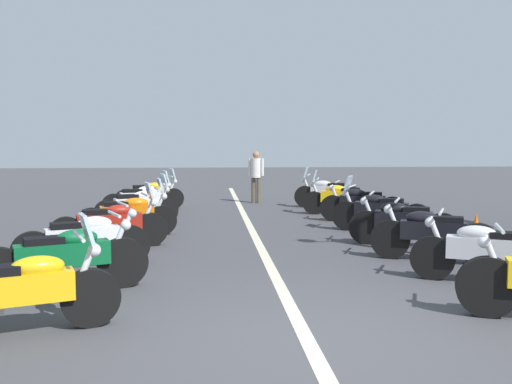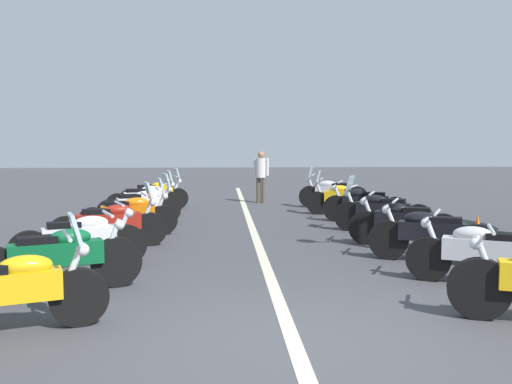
{
  "view_description": "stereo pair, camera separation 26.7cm",
  "coord_description": "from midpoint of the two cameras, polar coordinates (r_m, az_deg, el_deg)",
  "views": [
    {
      "loc": [
        -5.25,
        0.96,
        1.92
      ],
      "look_at": [
        5.97,
        0.0,
        0.95
      ],
      "focal_mm": 39.45,
      "sensor_mm": 36.0,
      "label": 1
    },
    {
      "loc": [
        -5.25,
        0.69,
        1.92
      ],
      "look_at": [
        5.97,
        0.0,
        0.95
      ],
      "focal_mm": 39.45,
      "sensor_mm": 36.0,
      "label": 2
    }
  ],
  "objects": [
    {
      "name": "ground_plane",
      "position": [
        5.65,
        3.92,
        -14.96
      ],
      "size": [
        80.0,
        80.0,
        0.0
      ],
      "primitive_type": "plane",
      "color": "#424247"
    },
    {
      "name": "lane_centre_stripe",
      "position": [
        12.02,
        -0.89,
        -4.25
      ],
      "size": [
        24.72,
        0.16,
        0.01
      ],
      "primitive_type": "cube",
      "color": "beige",
      "rests_on": "ground_plane"
    },
    {
      "name": "motorcycle_left_row_0",
      "position": [
        6.19,
        -23.79,
        -9.16
      ],
      "size": [
        0.92,
        1.91,
        1.2
      ],
      "rotation": [
        0.0,
        0.0,
        -1.21
      ],
      "color": "black",
      "rests_on": "ground_plane"
    },
    {
      "name": "motorcycle_left_row_1",
      "position": [
        7.65,
        -19.83,
        -6.32
      ],
      "size": [
        1.03,
        2.09,
        1.01
      ],
      "rotation": [
        0.0,
        0.0,
        -1.18
      ],
      "color": "black",
      "rests_on": "ground_plane"
    },
    {
      "name": "motorcycle_left_row_2",
      "position": [
        9.03,
        -17.86,
        -4.65
      ],
      "size": [
        0.97,
        1.98,
        1.0
      ],
      "rotation": [
        0.0,
        0.0,
        -1.19
      ],
      "color": "black",
      "rests_on": "ground_plane"
    },
    {
      "name": "motorcycle_left_row_3",
      "position": [
        10.65,
        -15.16,
        -3.11
      ],
      "size": [
        0.89,
        2.08,
        1.2
      ],
      "rotation": [
        0.0,
        0.0,
        -1.26
      ],
      "color": "black",
      "rests_on": "ground_plane"
    },
    {
      "name": "motorcycle_left_row_4",
      "position": [
        11.95,
        -13.41,
        -2.22
      ],
      "size": [
        0.73,
        2.03,
        1.2
      ],
      "rotation": [
        0.0,
        0.0,
        -1.35
      ],
      "color": "black",
      "rests_on": "ground_plane"
    },
    {
      "name": "motorcycle_left_row_5",
      "position": [
        13.58,
        -12.42,
        -1.34
      ],
      "size": [
        0.91,
        1.92,
        1.2
      ],
      "rotation": [
        0.0,
        0.0,
        -1.22
      ],
      "color": "black",
      "rests_on": "ground_plane"
    },
    {
      "name": "motorcycle_left_row_6",
      "position": [
        15.17,
        -11.98,
        -0.69
      ],
      "size": [
        0.83,
        1.98,
        1.2
      ],
      "rotation": [
        0.0,
        0.0,
        -1.28
      ],
      "color": "black",
      "rests_on": "ground_plane"
    },
    {
      "name": "motorcycle_left_row_7",
      "position": [
        16.66,
        -11.09,
        -0.2
      ],
      "size": [
        0.86,
        1.97,
        1.19
      ],
      "rotation": [
        0.0,
        0.0,
        -1.26
      ],
      "color": "black",
      "rests_on": "ground_plane"
    },
    {
      "name": "motorcycle_right_row_1",
      "position": [
        8.28,
        21.71,
        -5.64
      ],
      "size": [
        1.12,
        1.96,
        0.99
      ],
      "rotation": [
        0.0,
        0.0,
        1.11
      ],
      "color": "black",
      "rests_on": "ground_plane"
    },
    {
      "name": "motorcycle_right_row_2",
      "position": [
        9.58,
        16.67,
        -4.04
      ],
      "size": [
        1.01,
        1.9,
        1.01
      ],
      "rotation": [
        0.0,
        0.0,
        1.15
      ],
      "color": "black",
      "rests_on": "ground_plane"
    },
    {
      "name": "motorcycle_right_row_3",
      "position": [
        10.86,
        13.98,
        -2.95
      ],
      "size": [
        0.99,
        1.94,
        1.01
      ],
      "rotation": [
        0.0,
        0.0,
        1.18
      ],
      "color": "black",
      "rests_on": "ground_plane"
    },
    {
      "name": "motorcycle_right_row_4",
      "position": [
        12.44,
        11.85,
        -1.87
      ],
      "size": [
        1.13,
        1.97,
        1.22
      ],
      "rotation": [
        0.0,
        0.0,
        1.1
      ],
      "color": "black",
      "rests_on": "ground_plane"
    },
    {
      "name": "motorcycle_right_row_5",
      "position": [
        13.96,
        10.12,
        -1.16
      ],
      "size": [
        0.98,
        1.98,
        1.0
      ],
      "rotation": [
        0.0,
        0.0,
        1.2
      ],
      "color": "black",
      "rests_on": "ground_plane"
    },
    {
      "name": "motorcycle_right_row_6",
      "position": [
        15.33,
        8.13,
        -0.58
      ],
      "size": [
        0.86,
        2.11,
        1.2
      ],
      "rotation": [
        0.0,
        0.0,
        1.32
      ],
      "color": "black",
      "rests_on": "ground_plane"
    },
    {
      "name": "motorcycle_right_row_7",
      "position": [
        16.94,
        6.84,
        -0.01
      ],
      "size": [
        0.87,
        2.02,
        1.22
      ],
      "rotation": [
        0.0,
        0.0,
        1.3
      ],
      "color": "black",
      "rests_on": "ground_plane"
    },
    {
      "name": "traffic_cone_0",
      "position": [
        11.38,
        20.8,
        -3.62
      ],
      "size": [
        0.36,
        0.36,
        0.61
      ],
      "color": "orange",
      "rests_on": "ground_plane"
    },
    {
      "name": "bystander_2",
      "position": [
        18.14,
        -0.42,
        1.95
      ],
      "size": [
        0.32,
        0.49,
        1.67
      ],
      "rotation": [
        0.0,
        0.0,
        2.7
      ],
      "color": "brown",
      "rests_on": "ground_plane"
    }
  ]
}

